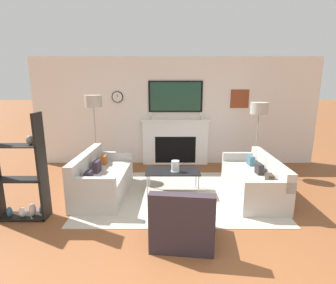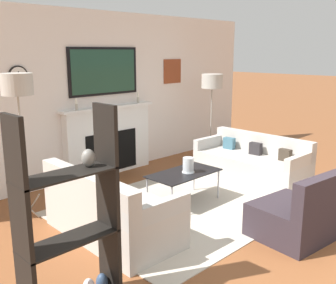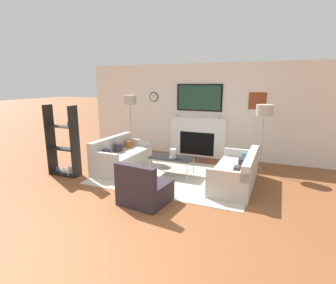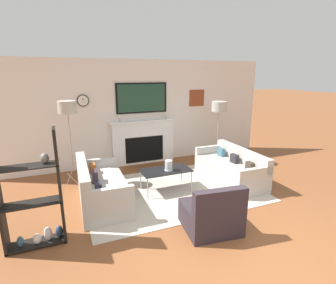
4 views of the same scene
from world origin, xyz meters
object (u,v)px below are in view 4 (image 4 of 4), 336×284
couch_right (231,169)px  shelf_unit (33,199)px  floor_lamp_right (219,107)px  couch_left (100,189)px  armchair (212,215)px  hurricane_candle (169,166)px  coffee_table (166,171)px  floor_lamp_left (67,109)px

couch_right → shelf_unit: 3.99m
couch_right → floor_lamp_right: 1.77m
couch_left → floor_lamp_right: floor_lamp_right is taller
floor_lamp_right → couch_right: bearing=-108.8°
armchair → couch_left: bearing=133.7°
armchair → floor_lamp_right: bearing=55.9°
hurricane_candle → floor_lamp_right: bearing=30.9°
armchair → coffee_table: armchair is taller
coffee_table → floor_lamp_right: 2.48m
couch_left → armchair: bearing=-46.3°
armchair → coffee_table: 1.62m
armchair → coffee_table: (-0.10, 1.61, 0.15)m
couch_right → armchair: (-1.43, -1.51, -0.01)m
couch_right → shelf_unit: shelf_unit is taller
hurricane_candle → shelf_unit: shelf_unit is taller
couch_left → hurricane_candle: couch_left is taller
couch_right → armchair: armchair is taller
floor_lamp_left → hurricane_candle: bearing=-32.4°
shelf_unit → hurricane_candle: bearing=21.6°
couch_left → couch_right: (2.87, -0.00, -0.03)m
coffee_table → floor_lamp_right: bearing=29.6°
couch_right → coffee_table: (-1.53, 0.10, 0.14)m
hurricane_candle → floor_lamp_left: floor_lamp_left is taller
couch_right → shelf_unit: (-3.87, -0.88, 0.43)m
hurricane_candle → floor_lamp_right: size_ratio=0.13×
couch_right → couch_left: bearing=180.0°
couch_right → hurricane_candle: size_ratio=8.66×
armchair → hurricane_candle: armchair is taller
couch_right → armchair: bearing=-133.4°
floor_lamp_right → shelf_unit: 4.82m
coffee_table → hurricane_candle: bearing=-36.4°
couch_right → hurricane_candle: 1.51m
couch_left → floor_lamp_right: size_ratio=1.01×
couch_right → shelf_unit: size_ratio=1.09×
floor_lamp_right → couch_left: bearing=-159.9°
shelf_unit → coffee_table: bearing=22.7°
hurricane_candle → floor_lamp_right: floor_lamp_right is taller
couch_right → hurricane_candle: couch_right is taller
couch_left → couch_right: couch_left is taller
armchair → hurricane_candle: bearing=92.1°
couch_right → floor_lamp_right: floor_lamp_right is taller
floor_lamp_left → shelf_unit: size_ratio=1.09×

